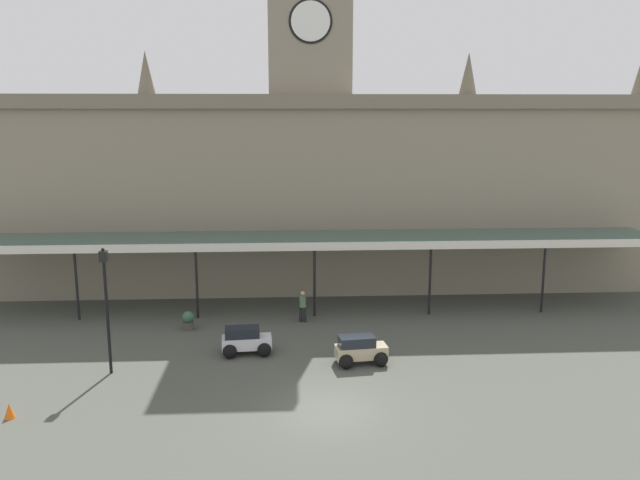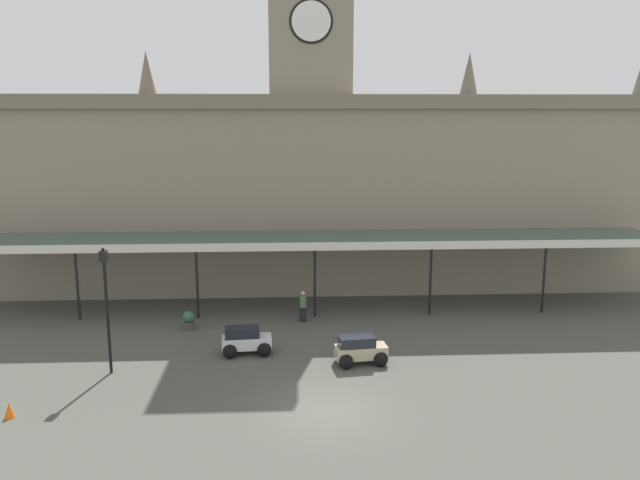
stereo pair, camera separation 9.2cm
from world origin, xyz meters
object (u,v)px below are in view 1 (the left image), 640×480
car_white_estate (246,342)px  planter_by_canopy (188,320)px  victorian_lamppost (106,297)px  pedestrian_crossing_forecourt (303,305)px  car_beige_estate (360,351)px  traffic_cone (9,411)px

car_white_estate → planter_by_canopy: car_white_estate is taller
victorian_lamppost → pedestrian_crossing_forecourt: bearing=37.1°
car_beige_estate → pedestrian_crossing_forecourt: 6.27m
pedestrian_crossing_forecourt → victorian_lamppost: bearing=-142.9°
car_beige_estate → pedestrian_crossing_forecourt: (-2.37, 5.80, 0.34)m
car_white_estate → victorian_lamppost: victorian_lamppost is taller
car_beige_estate → traffic_cone: size_ratio=4.13×
car_white_estate → traffic_cone: car_white_estate is taller
car_white_estate → traffic_cone: size_ratio=4.08×
pedestrian_crossing_forecourt → planter_by_canopy: (-5.85, -0.91, -0.42)m
pedestrian_crossing_forecourt → victorian_lamppost: victorian_lamppost is taller
pedestrian_crossing_forecourt → traffic_cone: pedestrian_crossing_forecourt is taller
car_white_estate → victorian_lamppost: bearing=-161.2°
victorian_lamppost → car_white_estate: bearing=18.8°
car_beige_estate → planter_by_canopy: size_ratio=2.44×
car_white_estate → traffic_cone: (-8.17, -5.84, -0.28)m
pedestrian_crossing_forecourt → planter_by_canopy: bearing=-171.2°
car_white_estate → pedestrian_crossing_forecourt: 5.15m
car_white_estate → traffic_cone: bearing=-144.5°
car_beige_estate → victorian_lamppost: size_ratio=0.43×
traffic_cone → planter_by_canopy: size_ratio=0.59×
car_beige_estate → planter_by_canopy: (-8.22, 4.89, -0.07)m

